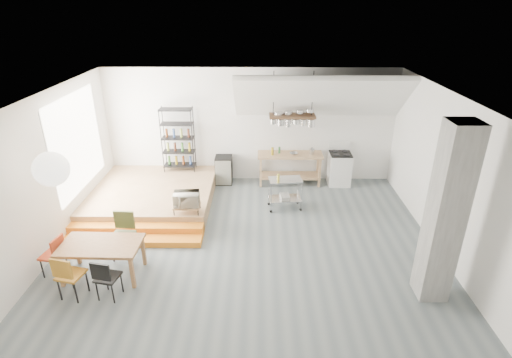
{
  "coord_description": "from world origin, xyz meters",
  "views": [
    {
      "loc": [
        0.24,
        -7.24,
        4.85
      ],
      "look_at": [
        0.17,
        0.8,
        1.2
      ],
      "focal_mm": 28.0,
      "sensor_mm": 36.0,
      "label": 1
    }
  ],
  "objects_px": {
    "stove": "(339,168)",
    "rolling_cart": "(285,189)",
    "mini_fridge": "(224,170)",
    "dining_table": "(101,247)"
  },
  "relations": [
    {
      "from": "stove",
      "to": "mini_fridge",
      "type": "relative_size",
      "value": 1.48
    },
    {
      "from": "stove",
      "to": "rolling_cart",
      "type": "bearing_deg",
      "value": -137.55
    },
    {
      "from": "stove",
      "to": "rolling_cart",
      "type": "distance_m",
      "value": 2.19
    },
    {
      "from": "stove",
      "to": "mini_fridge",
      "type": "xyz_separation_m",
      "value": [
        -3.27,
        0.04,
        -0.08
      ]
    },
    {
      "from": "rolling_cart",
      "to": "dining_table",
      "type": "bearing_deg",
      "value": -149.57
    },
    {
      "from": "stove",
      "to": "rolling_cart",
      "type": "xyz_separation_m",
      "value": [
        -1.61,
        -1.48,
        0.04
      ]
    },
    {
      "from": "stove",
      "to": "rolling_cart",
      "type": "height_order",
      "value": "stove"
    },
    {
      "from": "rolling_cart",
      "to": "mini_fridge",
      "type": "relative_size",
      "value": 1.08
    },
    {
      "from": "stove",
      "to": "dining_table",
      "type": "relative_size",
      "value": 0.79
    },
    {
      "from": "rolling_cart",
      "to": "mini_fridge",
      "type": "bearing_deg",
      "value": 130.7
    }
  ]
}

